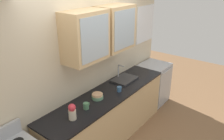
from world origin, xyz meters
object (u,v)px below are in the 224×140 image
at_px(sink_faucet, 124,79).
at_px(vase, 72,112).
at_px(bowl_stack, 97,96).
at_px(cup_near_sink, 119,89).
at_px(cup_near_bowls, 86,106).
at_px(dishwasher, 154,83).

xyz_separation_m(sink_faucet, vase, (-1.44, -0.14, 0.10)).
distance_m(sink_faucet, bowl_stack, 0.82).
xyz_separation_m(cup_near_sink, cup_near_bowls, (-0.73, 0.07, 0.00)).
height_order(sink_faucet, dishwasher, sink_faucet).
bearing_deg(sink_faucet, cup_near_sink, -156.00).
distance_m(cup_near_bowls, dishwasher, 2.26).
relative_size(bowl_stack, cup_near_bowls, 1.54).
bearing_deg(cup_near_bowls, cup_near_sink, -5.71).
bearing_deg(sink_faucet, bowl_stack, -176.46).
relative_size(sink_faucet, vase, 2.03).
height_order(sink_faucet, cup_near_bowls, sink_faucet).
bearing_deg(vase, cup_near_bowls, 5.87).
distance_m(bowl_stack, vase, 0.64).
bearing_deg(bowl_stack, cup_near_sink, -18.71).
xyz_separation_m(vase, cup_near_bowls, (0.30, 0.03, -0.07)).
relative_size(sink_faucet, cup_near_bowls, 3.94).
relative_size(sink_faucet, dishwasher, 0.52).
relative_size(cup_near_sink, dishwasher, 0.12).
bearing_deg(cup_near_sink, vase, 177.67).
relative_size(bowl_stack, cup_near_sink, 1.67).
height_order(vase, cup_near_sink, vase).
bearing_deg(cup_near_bowls, sink_faucet, 5.70).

